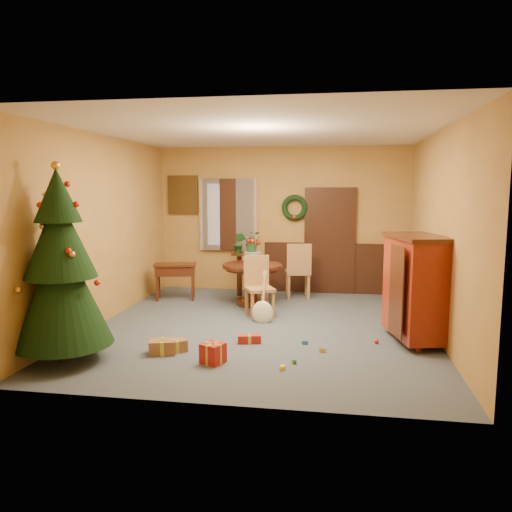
% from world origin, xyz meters
% --- Properties ---
extents(room_envelope, '(5.50, 5.50, 5.50)m').
position_xyz_m(room_envelope, '(0.21, 2.70, 1.12)').
color(room_envelope, '#394654').
rests_on(room_envelope, ground).
extents(dining_table, '(1.07, 1.07, 0.74)m').
position_xyz_m(dining_table, '(-0.39, 1.45, 0.52)').
color(dining_table, black).
rests_on(dining_table, floor).
extents(urn, '(0.30, 0.30, 0.22)m').
position_xyz_m(urn, '(-0.39, 1.45, 0.85)').
color(urn, slate).
rests_on(urn, dining_table).
extents(centerpiece_plant, '(0.33, 0.29, 0.37)m').
position_xyz_m(centerpiece_plant, '(-0.39, 1.45, 1.14)').
color(centerpiece_plant, '#1E4C23').
rests_on(centerpiece_plant, urn).
extents(chair_near, '(0.57, 0.57, 0.99)m').
position_xyz_m(chair_near, '(-0.17, 0.70, 0.53)').
color(chair_near, '#98643D').
rests_on(chair_near, floor).
extents(chair_far, '(0.53, 0.53, 1.06)m').
position_xyz_m(chair_far, '(0.38, 2.09, 0.57)').
color(chair_far, '#98643D').
rests_on(chair_far, floor).
extents(guitar, '(0.44, 0.57, 0.76)m').
position_xyz_m(guitar, '(-0.03, 0.27, 0.39)').
color(guitar, '#F5EFCC').
rests_on(guitar, floor).
extents(plant_stand, '(0.32, 0.32, 0.83)m').
position_xyz_m(plant_stand, '(-0.77, 2.14, 0.52)').
color(plant_stand, black).
rests_on(plant_stand, floor).
extents(stand_plant, '(0.27, 0.24, 0.41)m').
position_xyz_m(stand_plant, '(-0.77, 2.14, 1.03)').
color(stand_plant, '#19471E').
rests_on(stand_plant, plant_stand).
extents(christmas_tree, '(1.16, 1.16, 2.40)m').
position_xyz_m(christmas_tree, '(-2.15, -1.83, 1.14)').
color(christmas_tree, '#382111').
rests_on(christmas_tree, floor).
extents(writing_desk, '(0.84, 0.55, 0.68)m').
position_xyz_m(writing_desk, '(-1.89, 1.63, 0.52)').
color(writing_desk, black).
rests_on(writing_desk, floor).
extents(sideboard, '(0.85, 1.25, 1.47)m').
position_xyz_m(sideboard, '(2.15, -0.36, 0.79)').
color(sideboard, '#5C130A').
rests_on(sideboard, floor).
extents(gift_a, '(0.38, 0.32, 0.18)m').
position_xyz_m(gift_a, '(-1.07, -1.38, 0.09)').
color(gift_a, brown).
rests_on(gift_a, floor).
extents(gift_b, '(0.32, 0.32, 0.25)m').
position_xyz_m(gift_b, '(-0.36, -1.61, 0.12)').
color(gift_b, maroon).
rests_on(gift_b, floor).
extents(gift_c, '(0.34, 0.32, 0.15)m').
position_xyz_m(gift_c, '(-0.94, -1.28, 0.08)').
color(gift_c, brown).
rests_on(gift_c, floor).
extents(gift_d, '(0.33, 0.20, 0.11)m').
position_xyz_m(gift_d, '(-0.06, -0.78, 0.05)').
color(gift_d, maroon).
rests_on(gift_d, floor).
extents(toy_a, '(0.09, 0.07, 0.05)m').
position_xyz_m(toy_a, '(0.69, -0.71, 0.03)').
color(toy_a, '#2561A3').
rests_on(toy_a, floor).
extents(toy_b, '(0.06, 0.06, 0.06)m').
position_xyz_m(toy_b, '(0.61, -1.48, 0.03)').
color(toy_b, '#268C2B').
rests_on(toy_b, floor).
extents(toy_c, '(0.06, 0.09, 0.05)m').
position_xyz_m(toy_c, '(0.49, -1.71, 0.03)').
color(toy_c, yellow).
rests_on(toy_c, floor).
extents(toy_d, '(0.06, 0.06, 0.06)m').
position_xyz_m(toy_d, '(1.64, -0.54, 0.03)').
color(toy_d, red).
rests_on(toy_d, floor).
extents(toy_e, '(0.08, 0.06, 0.05)m').
position_xyz_m(toy_e, '(0.93, -1.02, 0.03)').
color(toy_e, gold).
rests_on(toy_e, floor).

